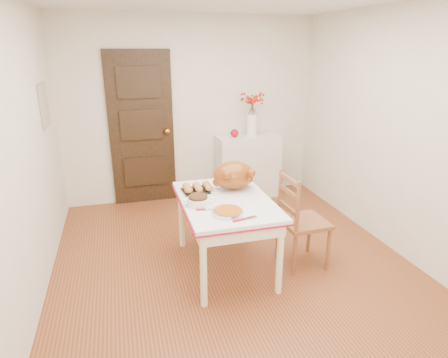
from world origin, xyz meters
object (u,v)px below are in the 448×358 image
object	(u,v)px
kitchen_table	(225,234)
pumpkin_pie	(228,211)
chair_oak	(304,220)
sideboard	(248,166)
turkey_platter	(234,177)

from	to	relation	value
kitchen_table	pumpkin_pie	size ratio (longest dim) A/B	4.67
kitchen_table	chair_oak	size ratio (longest dim) A/B	1.27
sideboard	pumpkin_pie	size ratio (longest dim) A/B	3.40
sideboard	kitchen_table	world-z (taller)	sideboard
kitchen_table	pumpkin_pie	world-z (taller)	pumpkin_pie
sideboard	turkey_platter	world-z (taller)	turkey_platter
kitchen_table	pumpkin_pie	distance (m)	0.52
chair_oak	kitchen_table	bearing A→B (deg)	77.60
sideboard	chair_oak	distance (m)	1.93
chair_oak	pumpkin_pie	xyz separation A→B (m)	(-0.83, -0.19, 0.28)
sideboard	kitchen_table	xyz separation A→B (m)	(-0.85, -1.79, -0.08)
sideboard	turkey_platter	xyz separation A→B (m)	(-0.72, -1.62, 0.43)
kitchen_table	turkey_platter	bearing A→B (deg)	53.21
sideboard	turkey_platter	size ratio (longest dim) A/B	1.89
turkey_platter	chair_oak	bearing A→B (deg)	-39.67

